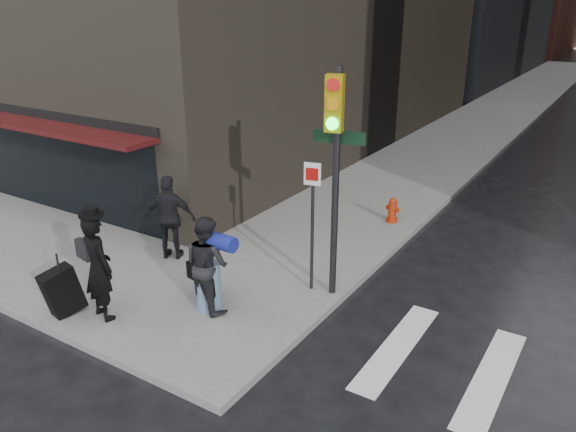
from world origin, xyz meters
name	(u,v)px	position (x,y,z in m)	size (l,w,h in m)	color
ground	(204,316)	(0.00, 0.00, 0.00)	(140.00, 140.00, 0.00)	black
sidewalk_left	(512,103)	(0.00, 27.00, 0.07)	(4.00, 50.00, 0.15)	slate
storefront	(45,152)	(-7.00, 1.90, 1.83)	(8.40, 1.11, 2.83)	black
man_overcoat	(91,271)	(-1.54, -1.24, 1.07)	(1.34, 1.05, 2.20)	black
man_jeans	(207,263)	(0.05, 0.11, 1.08)	(1.30, 0.90, 1.86)	black
man_greycoat	(170,218)	(-2.08, 1.40, 1.11)	(1.22, 0.90, 1.93)	black
traffic_light	(333,155)	(1.73, 1.79, 3.00)	(1.09, 0.59, 4.42)	black
fire_hydrant	(392,211)	(1.28, 6.10, 0.45)	(0.39, 0.29, 0.67)	#AE250A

